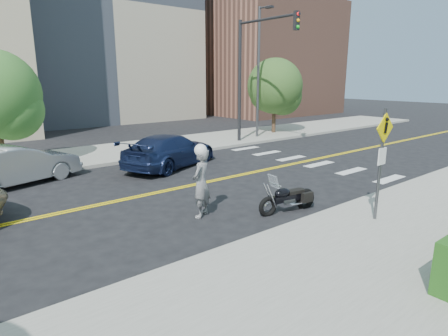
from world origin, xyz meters
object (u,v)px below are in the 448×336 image
object	(u,v)px
motorcyclist	(201,181)
motorcycle	(288,192)
parked_car_silver	(17,165)
parked_car_blue	(170,151)
pedestrian_sign	(382,154)

from	to	relation	value
motorcyclist	motorcycle	size ratio (longest dim) A/B	1.07
motorcyclist	motorcycle	bearing A→B (deg)	118.77
parked_car_silver	parked_car_blue	distance (m)	6.06
motorcycle	parked_car_silver	world-z (taller)	parked_car_silver
pedestrian_sign	motorcyclist	xyz separation A→B (m)	(-3.35, 3.47, -0.90)
pedestrian_sign	motorcycle	bearing A→B (deg)	116.90
pedestrian_sign	parked_car_silver	xyz separation A→B (m)	(-6.77, 10.51, -1.22)
parked_car_blue	motorcycle	bearing A→B (deg)	155.05
motorcycle	parked_car_blue	world-z (taller)	parked_car_blue
pedestrian_sign	motorcycle	world-z (taller)	pedestrian_sign
pedestrian_sign	motorcycle	xyz separation A→B (m)	(-1.11, 2.18, -1.36)
motorcyclist	pedestrian_sign	bearing A→B (deg)	102.63
parked_car_silver	parked_car_blue	world-z (taller)	parked_car_silver
motorcycle	parked_car_blue	size ratio (longest dim) A/B	0.39
motorcyclist	motorcycle	xyz separation A→B (m)	(2.25, -1.29, -0.46)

